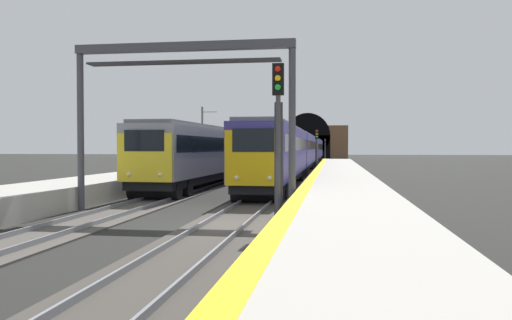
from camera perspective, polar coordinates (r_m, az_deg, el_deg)
The scene contains 13 objects.
ground_plane at distance 17.53m, azimuth -3.26°, elevation -7.33°, with size 320.00×320.00×0.00m, color black.
platform_right at distance 17.10m, azimuth 10.05°, elevation -5.89°, with size 112.00×3.74×0.99m, color #ADA89E.
platform_right_edge_strip at distance 17.08m, azimuth 4.60°, elevation -4.20°, with size 112.00×0.50×0.01m, color yellow.
track_main_line at distance 17.52m, azimuth -3.26°, elevation -7.19°, with size 160.00×2.71×0.21m.
track_adjacent_line at distance 19.20m, azimuth -18.28°, elevation -6.51°, with size 160.00×2.68×0.21m.
train_main_approaching at distance 63.62m, azimuth 5.38°, elevation 1.13°, with size 81.30×2.75×4.05m.
train_adjacent_platform at distance 54.70m, azimuth -0.47°, elevation 1.06°, with size 61.80×3.39×4.92m.
railway_signal_near at distance 17.17m, azimuth 2.47°, elevation 3.48°, with size 0.39×0.38×5.44m.
railway_signal_mid at distance 56.86m, azimuth 6.74°, elevation 1.59°, with size 0.39×0.38×4.58m.
railway_signal_far at distance 112.38m, azimuth 7.66°, elevation 1.44°, with size 0.39×0.38×4.46m.
overhead_signal_gantry at distance 21.39m, azimuth -8.09°, elevation 8.46°, with size 0.70×9.19×6.92m.
tunnel_portal at distance 122.68m, azimuth 5.75°, elevation 2.02°, with size 2.78×18.80×10.63m.
catenary_mast_near at distance 59.28m, azimuth -5.93°, elevation 2.47°, with size 0.22×1.83×7.26m.
Camera 1 is at (-16.95, -3.56, 2.68)m, focal length 36.18 mm.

